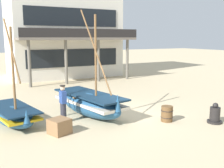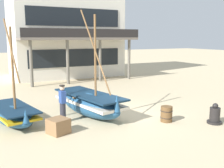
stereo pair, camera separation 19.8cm
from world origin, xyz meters
name	(u,v)px [view 1 (the left image)]	position (x,y,z in m)	size (l,w,h in m)	color
ground_plane	(122,116)	(0.00, 0.00, 0.00)	(120.00, 120.00, 0.00)	#CCB78E
fishing_boat_near_left	(90,103)	(-1.34, 0.77, 0.60)	(2.30, 4.55, 5.02)	#23517A
fishing_boat_centre_large	(13,114)	(-4.82, 1.15, 0.44)	(2.00, 3.62, 4.52)	#23517A
fisherman_by_hull	(63,104)	(-2.80, 0.33, 0.83)	(0.26, 0.37, 1.68)	#33333D
capstan_winch	(215,115)	(3.06, -2.89, 0.36)	(0.64, 0.64, 0.91)	black
wooden_barrel	(167,114)	(1.35, -1.71, 0.35)	(0.56, 0.56, 0.70)	brown
cargo_crate	(59,126)	(-3.39, -0.96, 0.30)	(0.72, 0.72, 0.60)	olive
harbor_building_main	(62,20)	(1.95, 14.94, 5.44)	(10.42, 8.95, 10.88)	silver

